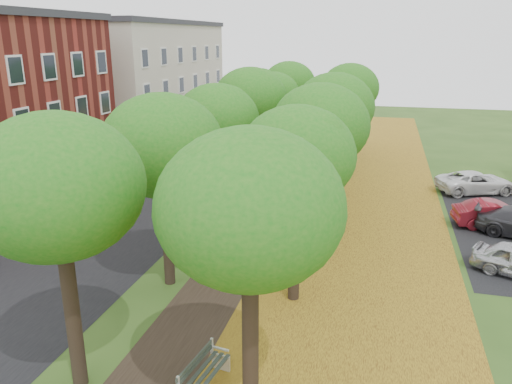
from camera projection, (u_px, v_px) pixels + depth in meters
The scene contains 9 objects.
street_asphalt at pixel (148, 200), 28.74m from camera, with size 8.00×70.00×0.01m, color black.
footpath at pixel (276, 211), 26.96m from camera, with size 3.20×70.00×0.01m, color black.
leaf_verge at pixel (370, 219), 25.78m from camera, with size 7.50×70.00×0.01m, color #B69321.
tree_row_west at pixel (235, 114), 25.93m from camera, with size 4.09×34.09×6.97m.
tree_row_east at pixel (328, 117), 24.80m from camera, with size 4.09×34.09×6.97m.
building_cream at pixel (138, 80), 46.06m from camera, with size 10.30×20.30×10.40m.
bench at pixel (203, 373), 13.26m from camera, with size 0.87×2.02×0.93m.
car_red at pixel (496, 215), 24.54m from camera, with size 1.38×3.96×1.30m, color maroon.
car_white at pixel (476, 182), 29.99m from camera, with size 2.14×4.65×1.29m, color white.
Camera 1 is at (5.26, -9.89, 9.06)m, focal length 35.00 mm.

